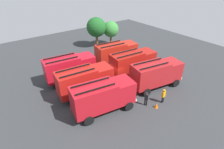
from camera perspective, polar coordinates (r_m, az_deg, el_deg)
ground_plane at (r=25.59m, az=0.00°, el=-2.70°), size 54.72×54.72×0.00m
fire_truck_0 at (r=19.59m, az=-2.91°, el=-6.81°), size 7.50×3.68×3.88m
fire_truck_1 at (r=24.39m, az=13.99°, el=0.41°), size 7.53×3.82×3.88m
fire_truck_2 at (r=22.49m, az=-8.71°, el=-1.72°), size 7.41×3.36×3.88m
fire_truck_3 at (r=26.85m, az=6.67°, el=4.07°), size 7.42×3.39×3.88m
fire_truck_4 at (r=25.86m, az=-13.41°, el=2.31°), size 7.43×3.41×3.88m
fire_truck_5 at (r=29.89m, az=1.39°, el=7.12°), size 7.45×3.49×3.88m
firefighter_0 at (r=21.41m, az=10.93°, el=-7.48°), size 0.43×0.48×1.83m
firefighter_1 at (r=30.79m, az=-8.89°, el=5.21°), size 0.48×0.44×1.84m
firefighter_2 at (r=22.31m, az=16.18°, el=-6.47°), size 0.42×0.30×1.84m
tree_0 at (r=36.99m, az=-5.06°, el=14.84°), size 3.92×3.92×6.08m
tree_1 at (r=37.99m, az=-0.40°, el=14.29°), size 3.26×3.26×5.06m
traffic_cone_0 at (r=31.87m, az=-3.72°, el=4.90°), size 0.39×0.39×0.55m
traffic_cone_1 at (r=21.78m, az=14.02°, el=-9.59°), size 0.44×0.44×0.63m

